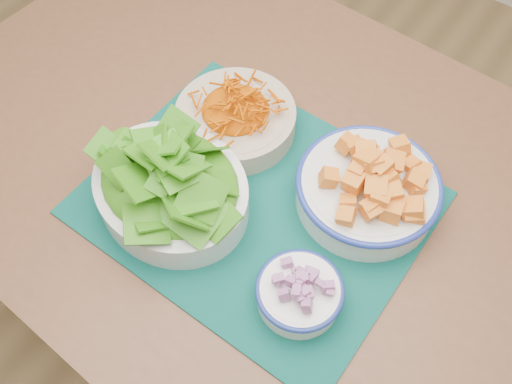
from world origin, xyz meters
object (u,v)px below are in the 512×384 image
table (264,196)px  placemat (256,203)px  squash_bowl (369,183)px  onion_bowl (300,291)px  carrot_bowl (235,115)px  lettuce_bowl (169,180)px

table → placemat: (0.03, -0.07, 0.09)m
table → squash_bowl: size_ratio=4.97×
placemat → squash_bowl: size_ratio=1.91×
squash_bowl → onion_bowl: 0.20m
carrot_bowl → squash_bowl: 0.26m
placemat → onion_bowl: (0.15, -0.10, 0.03)m
lettuce_bowl → carrot_bowl: bearing=102.7°
table → carrot_bowl: (-0.09, 0.04, 0.13)m
squash_bowl → lettuce_bowl: (-0.25, -0.18, 0.01)m
table → onion_bowl: onion_bowl is taller
carrot_bowl → lettuce_bowl: lettuce_bowl is taller
placemat → squash_bowl: squash_bowl is taller
squash_bowl → carrot_bowl: bearing=-180.0°
placemat → onion_bowl: 0.18m
lettuce_bowl → onion_bowl: bearing=4.4°
table → onion_bowl: 0.27m
lettuce_bowl → squash_bowl: bearing=45.7°
table → lettuce_bowl: lettuce_bowl is taller
carrot_bowl → table: bearing=-22.4°
table → carrot_bowl: 0.16m
table → onion_bowl: bearing=-40.5°
carrot_bowl → squash_bowl: size_ratio=0.99×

